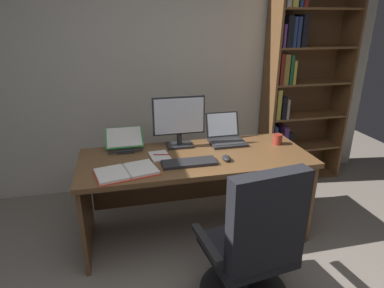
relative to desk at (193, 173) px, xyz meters
name	(u,v)px	position (x,y,z in m)	size (l,w,h in m)	color
wall_back	(167,71)	(-0.05, 1.00, 0.72)	(4.79, 0.12, 2.54)	beige
desk	(193,173)	(0.00, 0.00, 0.00)	(1.86, 0.75, 0.74)	brown
bookshelf	(297,84)	(1.35, 0.76, 0.57)	(0.92, 0.34, 2.26)	brown
office_chair	(253,252)	(0.16, -0.94, -0.11)	(0.66, 0.60, 1.02)	#232326
monitor	(179,122)	(-0.09, 0.17, 0.42)	(0.45, 0.16, 0.44)	#232326
laptop	(226,136)	(0.34, 0.18, 0.25)	(0.31, 0.32, 0.24)	#232326
keyboard	(189,163)	(-0.09, -0.23, 0.21)	(0.42, 0.15, 0.02)	#232326
computer_mouse	(226,158)	(0.21, -0.23, 0.21)	(0.06, 0.10, 0.04)	#232326
reading_stand_with_book	(124,140)	(-0.55, 0.23, 0.27)	(0.31, 0.27, 0.15)	#232326
open_binder	(127,172)	(-0.56, -0.28, 0.21)	(0.49, 0.36, 0.02)	#DB422D
notepad	(160,156)	(-0.29, -0.03, 0.20)	(0.15, 0.21, 0.01)	silver
pen	(162,155)	(-0.27, -0.03, 0.21)	(0.01, 0.01, 0.14)	maroon
coffee_mug	(278,139)	(0.77, 0.02, 0.24)	(0.08, 0.08, 0.09)	maroon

